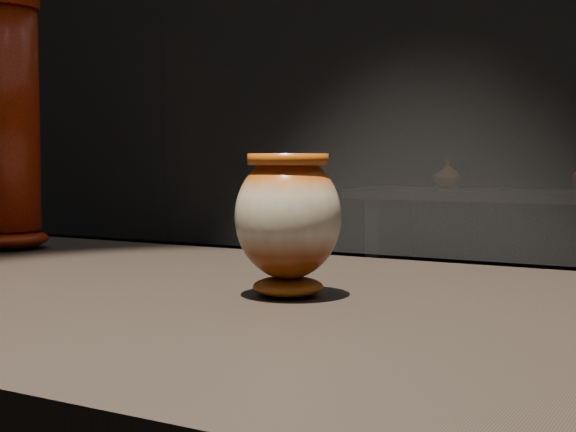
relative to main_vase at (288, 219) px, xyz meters
name	(u,v)px	position (x,y,z in m)	size (l,w,h in m)	color
main_vase	(288,219)	(0.00, 0.00, 0.00)	(0.12, 0.12, 0.16)	#692809
tall_vase	(6,129)	(-0.67, 0.19, 0.12)	(0.16, 0.16, 0.43)	red
back_shelf	(545,243)	(-0.42, 3.37, -0.35)	(2.00, 0.60, 0.90)	black
back_vase_left	(447,175)	(-0.94, 3.38, -0.01)	(0.15, 0.15, 0.15)	#8C5414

